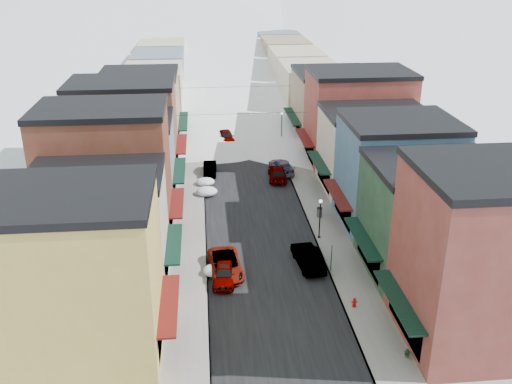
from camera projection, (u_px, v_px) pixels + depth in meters
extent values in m
plane|color=gray|center=(291.00, 377.00, 35.75)|extent=(600.00, 600.00, 0.00)
cube|color=black|center=(234.00, 119.00, 90.72)|extent=(10.00, 160.00, 0.01)
cube|color=gray|center=(192.00, 119.00, 90.11)|extent=(3.20, 160.00, 0.15)
cube|color=gray|center=(275.00, 117.00, 91.28)|extent=(3.20, 160.00, 0.15)
cube|color=slate|center=(202.00, 119.00, 90.25)|extent=(0.10, 160.00, 0.15)
cube|color=slate|center=(265.00, 117.00, 91.14)|extent=(0.10, 160.00, 0.15)
cube|color=gold|center=(78.00, 279.00, 36.10)|extent=(10.00, 8.50, 11.00)
cube|color=black|center=(66.00, 196.00, 33.85)|extent=(10.20, 8.70, 0.50)
cube|color=#59120F|center=(169.00, 305.00, 37.49)|extent=(1.20, 7.22, 0.15)
cube|color=#C4B59D|center=(100.00, 232.00, 44.28)|extent=(10.00, 8.00, 9.00)
cube|color=black|center=(93.00, 175.00, 42.42)|extent=(10.20, 8.20, 0.50)
cube|color=black|center=(174.00, 244.00, 45.28)|extent=(1.20, 6.80, 0.15)
cube|color=brown|center=(107.00, 177.00, 50.98)|extent=(11.00, 8.00, 12.00)
cube|color=black|center=(99.00, 109.00, 48.54)|extent=(11.20, 8.20, 0.50)
cube|color=#59120F|center=(177.00, 203.00, 52.61)|extent=(1.20, 6.80, 0.15)
cube|color=slate|center=(125.00, 163.00, 59.49)|extent=(10.00, 9.00, 8.50)
cube|color=black|center=(121.00, 121.00, 57.74)|extent=(10.20, 9.20, 0.50)
cube|color=black|center=(179.00, 170.00, 60.40)|extent=(1.20, 7.65, 0.15)
cube|color=brown|center=(124.00, 129.00, 67.26)|extent=(12.00, 9.00, 10.50)
cube|color=black|center=(120.00, 83.00, 65.11)|extent=(12.20, 9.20, 0.50)
cube|color=#59120F|center=(181.00, 144.00, 68.64)|extent=(1.20, 7.65, 0.15)
cube|color=#A1836A|center=(141.00, 111.00, 76.71)|extent=(10.00, 11.00, 9.50)
cube|color=black|center=(138.00, 74.00, 74.75)|extent=(10.20, 11.20, 0.50)
cube|color=black|center=(183.00, 121.00, 77.81)|extent=(1.20, 9.35, 0.15)
cube|color=maroon|center=(493.00, 259.00, 37.36)|extent=(11.00, 9.00, 12.00)
cube|color=black|center=(510.00, 170.00, 34.92)|extent=(11.20, 9.20, 0.50)
cube|color=black|center=(398.00, 301.00, 37.92)|extent=(1.20, 7.65, 0.15)
cube|color=#1D3D27|center=(431.00, 221.00, 46.15)|extent=(10.00, 9.00, 9.00)
cube|color=black|center=(438.00, 166.00, 44.29)|extent=(10.20, 9.20, 0.50)
cube|color=black|center=(362.00, 238.00, 46.16)|extent=(1.20, 7.65, 0.15)
cube|color=#365E7B|center=(396.00, 175.00, 54.20)|extent=(10.00, 9.00, 10.00)
cube|color=black|center=(402.00, 122.00, 52.15)|extent=(10.20, 9.20, 0.50)
cube|color=#59120F|center=(337.00, 194.00, 54.41)|extent=(1.20, 7.65, 0.15)
cube|color=beige|center=(374.00, 152.00, 62.78)|extent=(11.00, 9.00, 8.50)
cube|color=black|center=(377.00, 112.00, 61.02)|extent=(11.20, 9.20, 0.50)
cube|color=black|center=(319.00, 162.00, 62.66)|extent=(1.20, 7.65, 0.15)
cube|color=maroon|center=(358.00, 118.00, 70.59)|extent=(12.00, 9.00, 11.00)
cube|color=black|center=(361.00, 72.00, 68.34)|extent=(12.20, 9.20, 0.50)
cube|color=#59120F|center=(304.00, 138.00, 70.90)|extent=(1.20, 7.65, 0.15)
cube|color=#8E715D|center=(332.00, 106.00, 80.05)|extent=(10.00, 11.00, 9.00)
cube|color=black|center=(334.00, 72.00, 78.19)|extent=(10.20, 11.20, 0.50)
cube|color=black|center=(292.00, 116.00, 80.06)|extent=(1.20, 9.35, 0.15)
cube|color=gray|center=(154.00, 93.00, 89.89)|extent=(9.00, 13.00, 8.00)
cube|color=gray|center=(310.00, 89.00, 92.10)|extent=(9.00, 13.00, 8.00)
cube|color=gray|center=(159.00, 75.00, 102.72)|extent=(9.00, 13.00, 8.00)
cube|color=gray|center=(296.00, 72.00, 104.92)|extent=(9.00, 13.00, 8.00)
cube|color=gray|center=(163.00, 61.00, 115.55)|extent=(9.00, 13.00, 8.00)
cube|color=gray|center=(285.00, 59.00, 117.75)|extent=(9.00, 13.00, 8.00)
cube|color=gray|center=(167.00, 50.00, 128.37)|extent=(9.00, 13.00, 8.00)
cube|color=gray|center=(276.00, 48.00, 130.58)|extent=(9.00, 13.00, 8.00)
cylinder|color=black|center=(243.00, 114.00, 69.98)|extent=(16.40, 0.04, 0.04)
cylinder|color=black|center=(235.00, 87.00, 83.72)|extent=(16.40, 0.04, 0.04)
imported|color=white|center=(226.00, 265.00, 47.02)|extent=(3.04, 5.72, 1.53)
imported|color=gray|center=(224.00, 273.00, 45.84)|extent=(2.10, 4.44, 1.47)
imported|color=black|center=(210.00, 169.00, 67.92)|extent=(1.64, 4.29, 1.40)
imported|color=gray|center=(210.00, 135.00, 80.33)|extent=(2.07, 4.76, 1.36)
imported|color=black|center=(308.00, 257.00, 48.07)|extent=(2.33, 5.28, 1.68)
imported|color=#9C9FA4|center=(277.00, 173.00, 66.31)|extent=(2.34, 5.14, 1.71)
imported|color=black|center=(282.00, 166.00, 68.50)|extent=(2.85, 5.57, 1.55)
imported|color=#AAAFB3|center=(226.00, 137.00, 79.13)|extent=(2.70, 5.26, 1.71)
imported|color=silver|center=(243.00, 99.00, 99.50)|extent=(2.85, 5.31, 1.42)
cylinder|color=#B40A09|center=(354.00, 306.00, 42.58)|extent=(0.32, 0.32, 0.10)
cylinder|color=#B40A09|center=(354.00, 303.00, 42.48)|extent=(0.23, 0.23, 0.57)
sphere|color=#B40A09|center=(355.00, 299.00, 42.36)|extent=(0.25, 0.25, 0.25)
cylinder|color=#B40A09|center=(354.00, 302.00, 42.45)|extent=(0.43, 0.10, 0.10)
cylinder|color=black|center=(331.00, 258.00, 46.93)|extent=(0.06, 0.06, 2.35)
cube|color=#194A89|center=(332.00, 249.00, 46.59)|extent=(0.12, 0.31, 0.43)
cylinder|color=#56595B|center=(319.00, 212.00, 56.80)|extent=(0.53, 0.53, 0.91)
cylinder|color=black|center=(320.00, 208.00, 56.62)|extent=(0.57, 0.57, 0.06)
cylinder|color=black|center=(319.00, 237.00, 52.83)|extent=(0.26, 0.26, 0.09)
cylinder|color=black|center=(320.00, 220.00, 52.16)|extent=(0.11, 0.11, 3.53)
sphere|color=white|center=(321.00, 201.00, 51.42)|extent=(0.32, 0.32, 0.32)
cylinder|color=black|center=(281.00, 142.00, 78.83)|extent=(0.30, 0.30, 0.10)
cylinder|color=black|center=(282.00, 129.00, 78.06)|extent=(0.12, 0.12, 4.04)
sphere|color=white|center=(282.00, 113.00, 77.21)|extent=(0.36, 0.36, 0.36)
imported|color=#2A5A28|center=(407.00, 354.00, 37.19)|extent=(0.60, 0.56, 0.55)
imported|color=#284C22|center=(407.00, 353.00, 37.18)|extent=(0.46, 0.46, 0.60)
ellipsoid|color=white|center=(216.00, 270.00, 46.81)|extent=(2.15, 1.82, 0.91)
ellipsoid|color=white|center=(218.00, 265.00, 48.01)|extent=(0.92, 0.83, 0.46)
ellipsoid|color=white|center=(207.00, 191.00, 62.06)|extent=(2.30, 1.94, 0.97)
ellipsoid|color=white|center=(208.00, 189.00, 63.28)|extent=(0.98, 0.88, 0.49)
ellipsoid|color=white|center=(205.00, 182.00, 64.75)|extent=(2.09, 1.77, 0.88)
ellipsoid|color=white|center=(207.00, 180.00, 65.96)|extent=(0.89, 0.80, 0.45)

